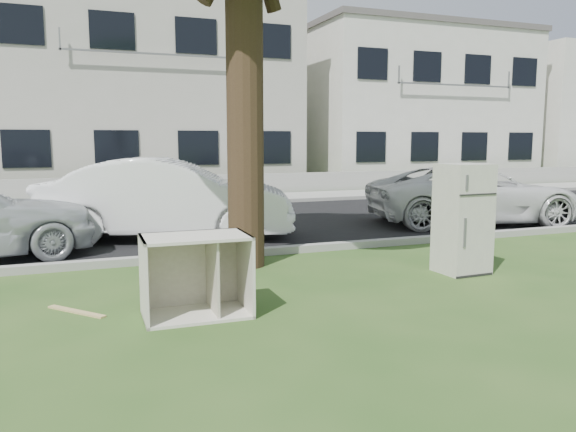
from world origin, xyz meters
name	(u,v)px	position (x,y,z in m)	size (l,w,h in m)	color
ground	(320,293)	(0.00, 0.00, 0.00)	(120.00, 120.00, 0.00)	#2B4E1B
road	(209,225)	(0.00, 6.00, 0.01)	(120.00, 7.00, 0.01)	black
kerb_near	(258,255)	(0.00, 2.45, 0.00)	(120.00, 0.18, 0.12)	gray
kerb_far	(181,207)	(0.00, 9.55, 0.00)	(120.00, 0.18, 0.12)	gray
sidewalk	(172,202)	(0.00, 11.00, 0.01)	(120.00, 2.80, 0.01)	gray
low_wall	(164,186)	(0.00, 12.60, 0.35)	(120.00, 0.15, 0.70)	gray
townhouse_center	(143,94)	(0.00, 17.50, 3.72)	(11.22, 8.16, 7.44)	#B6B1A6
townhouse_right	(399,107)	(12.00, 17.50, 3.42)	(10.20, 8.16, 6.84)	silver
fridge	(463,219)	(2.34, 0.30, 0.78)	(0.64, 0.59, 1.55)	silver
cabinet	(196,276)	(-1.60, -0.32, 0.44)	(1.13, 0.70, 0.88)	white
plank_a	(201,320)	(-1.60, -0.54, 0.01)	(1.11, 0.09, 0.02)	olive
plank_b	(76,312)	(-2.82, 0.25, 0.01)	(0.83, 0.08, 0.02)	tan
car_center	(169,199)	(-1.10, 4.53, 0.77)	(1.63, 4.68, 1.54)	white
car_right	(474,195)	(5.64, 4.08, 0.66)	(2.18, 4.72, 1.31)	silver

